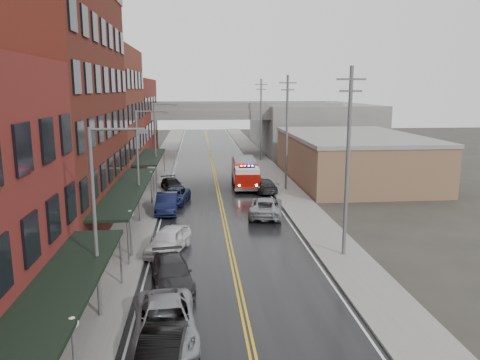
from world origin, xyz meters
TOP-DOWN VIEW (x-y plane):
  - road at (0.00, 30.00)m, footprint 11.00×160.00m
  - sidewalk_left at (-7.30, 30.00)m, footprint 3.00×160.00m
  - sidewalk_right at (7.30, 30.00)m, footprint 3.00×160.00m
  - curb_left at (-5.65, 30.00)m, footprint 0.30×160.00m
  - curb_right at (5.65, 30.00)m, footprint 0.30×160.00m
  - brick_building_b at (-13.30, 23.00)m, footprint 9.00×20.00m
  - brick_building_c at (-13.30, 40.50)m, footprint 9.00×15.00m
  - brick_building_far at (-13.30, 58.00)m, footprint 9.00×20.00m
  - tan_building at (16.00, 40.00)m, footprint 14.00×22.00m
  - right_far_block at (18.00, 70.00)m, footprint 18.00×30.00m
  - awning_0 at (-7.49, 4.00)m, footprint 2.60×16.00m
  - awning_1 at (-7.49, 23.00)m, footprint 2.60×18.00m
  - awning_2 at (-7.49, 40.50)m, footprint 2.60×13.00m
  - globe_lamp_0 at (-6.40, 2.00)m, footprint 0.44×0.44m
  - globe_lamp_1 at (-6.40, 16.00)m, footprint 0.44×0.44m
  - globe_lamp_2 at (-6.40, 30.00)m, footprint 0.44×0.44m
  - street_lamp_0 at (-6.55, 8.00)m, footprint 2.64×0.22m
  - street_lamp_1 at (-6.55, 24.00)m, footprint 2.64×0.22m
  - street_lamp_2 at (-6.55, 40.00)m, footprint 2.64×0.22m
  - utility_pole_0 at (7.20, 15.00)m, footprint 1.80×0.24m
  - utility_pole_1 at (7.20, 35.00)m, footprint 1.80×0.24m
  - utility_pole_2 at (7.20, 55.00)m, footprint 1.80×0.24m
  - overpass at (0.00, 62.00)m, footprint 40.00×10.00m
  - fire_truck at (3.06, 37.23)m, footprint 3.48×8.25m
  - parked_car_left_1 at (-3.60, 3.34)m, footprint 2.12×4.80m
  - parked_car_left_2 at (-3.60, 5.80)m, footprint 3.18×5.99m
  - parked_car_left_3 at (-3.60, 11.30)m, footprint 2.86×5.36m
  - parked_car_left_4 at (-4.11, 16.80)m, footprint 3.33×5.24m
  - parked_car_left_5 at (-4.83, 26.92)m, footprint 1.83×5.11m
  - parked_car_left_6 at (-4.33, 30.17)m, footprint 3.19×5.36m
  - parked_car_left_7 at (-4.81, 35.62)m, footprint 2.96×4.93m
  - parked_car_right_0 at (3.60, 25.08)m, footprint 3.67×6.18m
  - parked_car_right_1 at (4.72, 34.20)m, footprint 2.65×5.16m
  - parked_car_right_2 at (3.60, 41.80)m, footprint 2.18×4.92m
  - parked_car_right_3 at (3.60, 47.80)m, footprint 1.50×4.29m

SIDE VIEW (x-z plane):
  - road at x=0.00m, z-range 0.00..0.02m
  - sidewalk_left at x=-7.30m, z-range 0.00..0.15m
  - sidewalk_right at x=7.30m, z-range 0.00..0.15m
  - curb_left at x=-5.65m, z-range 0.00..0.15m
  - curb_right at x=5.65m, z-range 0.00..0.15m
  - parked_car_left_7 at x=-4.81m, z-range 0.00..1.34m
  - parked_car_left_6 at x=-4.33m, z-range 0.00..1.40m
  - parked_car_right_3 at x=3.60m, z-range 0.00..1.41m
  - parked_car_right_1 at x=4.72m, z-range 0.00..1.43m
  - parked_car_left_3 at x=-3.60m, z-range 0.00..1.48m
  - parked_car_left_1 at x=-3.60m, z-range 0.00..1.53m
  - parked_car_left_2 at x=-3.60m, z-range 0.00..1.60m
  - parked_car_right_0 at x=3.60m, z-range 0.00..1.61m
  - parked_car_right_2 at x=3.60m, z-range 0.00..1.65m
  - parked_car_left_4 at x=-4.11m, z-range 0.00..1.66m
  - parked_car_left_5 at x=-4.83m, z-range 0.00..1.68m
  - fire_truck at x=3.06m, z-range 0.12..3.11m
  - globe_lamp_0 at x=-6.40m, z-range 0.75..3.87m
  - globe_lamp_1 at x=-6.40m, z-range 0.75..3.87m
  - globe_lamp_2 at x=-6.40m, z-range 0.75..3.87m
  - tan_building at x=16.00m, z-range 0.00..5.00m
  - awning_2 at x=-7.49m, z-range 1.44..4.53m
  - awning_0 at x=-7.49m, z-range 1.44..4.53m
  - awning_1 at x=-7.49m, z-range 1.44..4.53m
  - right_far_block at x=18.00m, z-range 0.00..8.00m
  - street_lamp_0 at x=-6.55m, z-range 0.69..9.69m
  - street_lamp_1 at x=-6.55m, z-range 0.69..9.69m
  - street_lamp_2 at x=-6.55m, z-range 0.69..9.69m
  - overpass at x=0.00m, z-range 2.24..9.74m
  - brick_building_far at x=-13.30m, z-range 0.00..12.00m
  - utility_pole_0 at x=7.20m, z-range 0.31..12.31m
  - utility_pole_1 at x=7.20m, z-range 0.31..12.31m
  - utility_pole_2 at x=7.20m, z-range 0.31..12.31m
  - brick_building_c at x=-13.30m, z-range 0.00..15.00m
  - brick_building_b at x=-13.30m, z-range 0.00..18.00m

